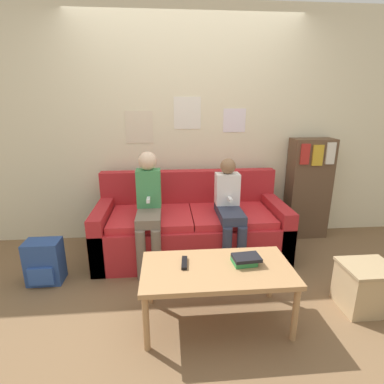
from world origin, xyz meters
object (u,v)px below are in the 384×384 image
Objects in this scene: couch at (191,228)px; person_right at (229,207)px; bookshelf at (308,188)px; person_left at (149,204)px; coffee_table at (217,273)px; backpack at (45,262)px; tv_remote at (184,263)px; storage_box at (365,287)px.

person_right is (0.37, -0.21, 0.30)m from couch.
bookshelf reaches higher than couch.
person_left reaches higher than couch.
coffee_table is at bearing -107.00° from person_right.
bookshelf is (1.07, 0.54, 0.01)m from person_right.
person_left is (-0.43, -0.19, 0.35)m from couch.
coffee_table is 1.62m from backpack.
tv_remote is 1.46m from storage_box.
storage_box is at bearing -38.78° from couch.
couch is 0.59m from person_left.
bookshelf is at bearing 46.75° from coffee_table.
backpack is (-2.68, 0.59, 0.01)m from storage_box.
couch is 1.65× the size of bookshelf.
tv_remote is at bearing -121.60° from person_right.
bookshelf is at bearing 45.80° from tv_remote.
person_right is (0.27, 0.88, 0.19)m from coffee_table.
couch is 5.00× the size of storage_box.
tv_remote is at bearing -97.39° from couch.
storage_box is at bearing 4.00° from tv_remote.
person_left is 0.95× the size of bookshelf.
person_left is at bearing 120.52° from coffee_table.
person_left is 6.56× the size of tv_remote.
coffee_table is at bearing -178.02° from storage_box.
person_right is 1.20m from bookshelf.
person_right is 2.68× the size of storage_box.
coffee_table is 1.97m from bookshelf.
coffee_table is 1.07m from person_left.
person_left is 0.80m from person_right.
person_left is 2.80× the size of backpack.
storage_box is 2.74m from backpack.
couch is 1.67m from storage_box.
couch is 0.52m from person_right.
person_left reaches higher than coffee_table.
storage_box is (1.44, -0.02, -0.27)m from tv_remote.
bookshelf is at bearing 84.39° from storage_box.
tv_remote reaches higher than storage_box.
couch is 11.36× the size of tv_remote.
bookshelf reaches higher than person_left.
bookshelf is at bearing 15.79° from person_left.
bookshelf is 2.95× the size of backpack.
tv_remote is 0.44× the size of storage_box.
person_left is at bearing 153.75° from storage_box.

